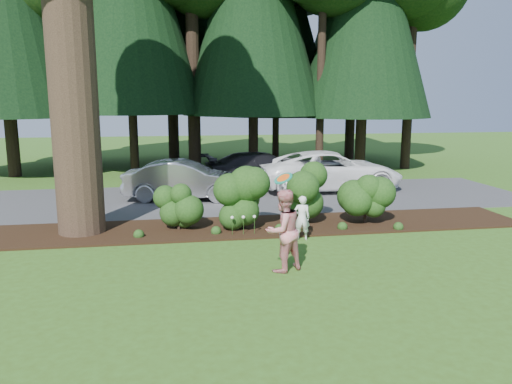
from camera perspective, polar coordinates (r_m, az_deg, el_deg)
The scene contains 11 objects.
ground at distance 11.21m, azimuth 1.84°, elevation -8.24°, with size 80.00×80.00×0.00m, color #345117.
mulch_bed at distance 14.27m, azimuth -0.73°, elevation -3.99°, with size 16.00×2.50×0.05m, color black.
driveway at distance 18.38m, azimuth -2.77°, elevation -0.72°, with size 22.00×6.00×0.03m, color #38383A.
shrub_row at distance 14.12m, azimuth 2.42°, elevation -0.89°, with size 6.53×1.60×1.61m.
lily_cluster at distance 13.30m, azimuth -1.45°, elevation -2.99°, with size 0.69×0.09×0.57m.
car_silver_wagon at distance 18.15m, azimuth -8.17°, elevation 1.36°, with size 1.50×4.29×1.41m, color #A6A6AB.
car_white_suv at distance 20.01m, azimuth 8.52°, elevation 2.42°, with size 2.59×5.62×1.56m, color white.
car_dark_suv at distance 20.64m, azimuth 0.84°, elevation 2.59°, with size 2.00×4.92×1.43m, color black.
child at distance 12.98m, azimuth 5.26°, elevation -2.96°, with size 0.43×0.28×1.17m, color white.
adult at distance 10.56m, azimuth 3.11°, elevation -4.44°, with size 0.86×0.67×1.76m, color red.
frisbee at distance 12.69m, azimuth 3.14°, elevation 1.58°, with size 0.50×0.49×0.33m.
Camera 1 is at (-2.11, -10.40, 3.62)m, focal length 35.00 mm.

